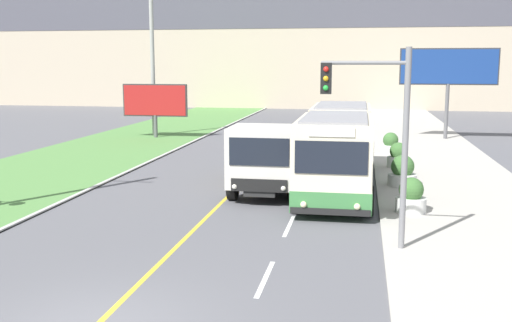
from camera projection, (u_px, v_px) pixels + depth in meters
lane_marking_centre at (146, 293)px, 12.93m from camera, size 2.88×140.00×0.01m
city_bus at (338, 148)px, 23.82m from camera, size 2.68×11.51×3.11m
dump_truck at (268, 160)px, 22.43m from camera, size 2.54×6.79×2.68m
utility_pole_far at (152, 54)px, 40.33m from camera, size 1.80×0.28×10.91m
traffic_light_mast at (379, 122)px, 15.43m from camera, size 2.28×0.32×5.32m
billboard_large at (449, 69)px, 38.19m from camera, size 6.12×0.24×5.88m
billboard_small at (155, 101)px, 39.64m from camera, size 4.39×0.24×3.57m
planter_round_near at (411, 197)px, 19.57m from camera, size 1.00×1.00×1.16m
planter_round_second at (402, 172)px, 23.83m from camera, size 1.14×1.14×1.24m
planter_round_third at (398, 156)px, 28.08m from camera, size 1.01×1.01×1.18m
planter_round_far at (391, 144)px, 32.37m from camera, size 1.02×1.02×1.15m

